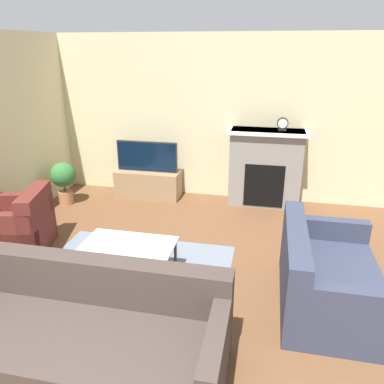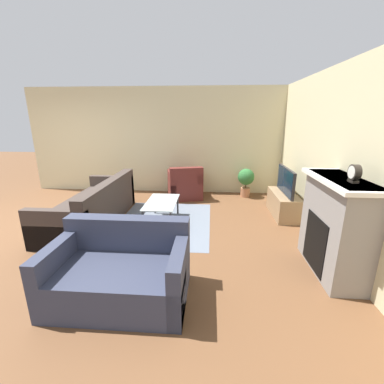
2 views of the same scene
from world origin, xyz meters
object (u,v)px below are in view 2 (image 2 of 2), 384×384
Objects in this scene: coffee_table at (162,204)px; potted_plant at (246,179)px; tv at (286,181)px; couch_sectional at (94,208)px; armchair_by_window at (185,186)px; couch_loveseat at (121,272)px; mantel_clock at (354,173)px.

coffee_table is 1.43× the size of potted_plant.
tv is 1.42m from potted_plant.
couch_sectional is 2.42× the size of armchair_by_window.
tv reaches higher than potted_plant.
tv is 2.51m from coffee_table.
armchair_by_window is at bearing -82.53° from potted_plant.
couch_loveseat is at bearing -25.39° from potted_plant.
couch_sectional and couch_loveseat have the same top height.
tv is at bearing -177.82° from mantel_clock.
armchair_by_window is (-3.73, 0.34, 0.01)m from couch_loveseat.
potted_plant is at bearing 173.34° from armchair_by_window.
potted_plant is at bearing -168.60° from mantel_clock.
armchair_by_window is at bearing -116.21° from tv.
potted_plant is (-1.90, 3.11, 0.17)m from couch_sectional.
couch_sectional is 3.65m from potted_plant.
mantel_clock reaches higher than coffee_table.
mantel_clock is at bearing 56.76° from coffee_table.
mantel_clock is (1.57, 3.81, 1.08)m from couch_sectional.
couch_sectional is 3.30× the size of potted_plant.
coffee_table is at bearing -76.76° from tv.
potted_plant is 3.53× the size of mantel_clock.
couch_loveseat reaches higher than coffee_table.
tv is 3.68m from couch_loveseat.
coffee_table is 5.05× the size of mantel_clock.
tv is 2.43m from armchair_by_window.
coffee_table is at bearing -123.24° from mantel_clock.
potted_plant is (-3.93, 1.87, 0.16)m from couch_loveseat.
mantel_clock is at bearing 10.40° from couch_loveseat.
couch_loveseat is 7.23× the size of mantel_clock.
potted_plant is at bearing 64.61° from couch_loveseat.
couch_sectional is at bearing -112.33° from mantel_clock.
couch_sectional is at bearing -86.75° from coffee_table.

